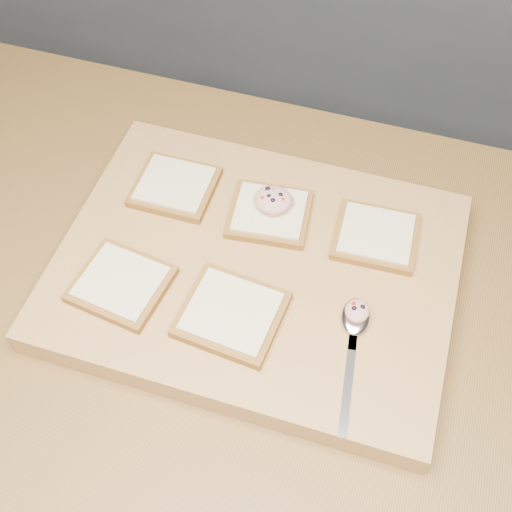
{
  "coord_description": "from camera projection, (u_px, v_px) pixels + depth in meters",
  "views": [
    {
      "loc": [
        -0.03,
        -0.46,
        1.69
      ],
      "look_at": [
        -0.18,
        0.02,
        0.96
      ],
      "focal_mm": 45.0,
      "sensor_mm": 36.0,
      "label": 1
    }
  ],
  "objects": [
    {
      "name": "ground",
      "position": [
        320.0,
        495.0,
        1.64
      ],
      "size": [
        4.0,
        4.0,
        0.0
      ],
      "primitive_type": "plane",
      "color": "#515459",
      "rests_on": "ground"
    },
    {
      "name": "island_counter",
      "position": [
        339.0,
        434.0,
        1.26
      ],
      "size": [
        2.0,
        0.8,
        0.9
      ],
      "color": "slate",
      "rests_on": "ground"
    },
    {
      "name": "back_counter",
      "position": [
        442.0,
        10.0,
        2.03
      ],
      "size": [
        3.6,
        0.62,
        0.94
      ],
      "color": "slate",
      "rests_on": "ground"
    },
    {
      "name": "cutting_board",
      "position": [
        256.0,
        270.0,
        0.92
      ],
      "size": [
        0.56,
        0.42,
        0.04
      ],
      "primitive_type": "cube",
      "color": "tan",
      "rests_on": "island_counter"
    },
    {
      "name": "bread_far_left",
      "position": [
        175.0,
        186.0,
        0.97
      ],
      "size": [
        0.12,
        0.11,
        0.02
      ],
      "color": "brown",
      "rests_on": "cutting_board"
    },
    {
      "name": "bread_far_center",
      "position": [
        270.0,
        213.0,
        0.94
      ],
      "size": [
        0.13,
        0.12,
        0.02
      ],
      "color": "brown",
      "rests_on": "cutting_board"
    },
    {
      "name": "bread_far_right",
      "position": [
        376.0,
        236.0,
        0.92
      ],
      "size": [
        0.12,
        0.11,
        0.02
      ],
      "color": "brown",
      "rests_on": "cutting_board"
    },
    {
      "name": "bread_near_left",
      "position": [
        121.0,
        284.0,
        0.87
      ],
      "size": [
        0.13,
        0.12,
        0.02
      ],
      "color": "brown",
      "rests_on": "cutting_board"
    },
    {
      "name": "bread_near_center",
      "position": [
        231.0,
        314.0,
        0.85
      ],
      "size": [
        0.14,
        0.13,
        0.02
      ],
      "color": "brown",
      "rests_on": "cutting_board"
    },
    {
      "name": "tuna_salad_dollop",
      "position": [
        273.0,
        200.0,
        0.93
      ],
      "size": [
        0.06,
        0.05,
        0.03
      ],
      "color": "#DC9E8D",
      "rests_on": "bread_far_center"
    },
    {
      "name": "spoon",
      "position": [
        355.0,
        326.0,
        0.84
      ],
      "size": [
        0.05,
        0.19,
        0.01
      ],
      "color": "silver",
      "rests_on": "cutting_board"
    },
    {
      "name": "spoon_salad",
      "position": [
        357.0,
        311.0,
        0.83
      ],
      "size": [
        0.03,
        0.04,
        0.02
      ],
      "color": "#DC9E8D",
      "rests_on": "spoon"
    }
  ]
}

